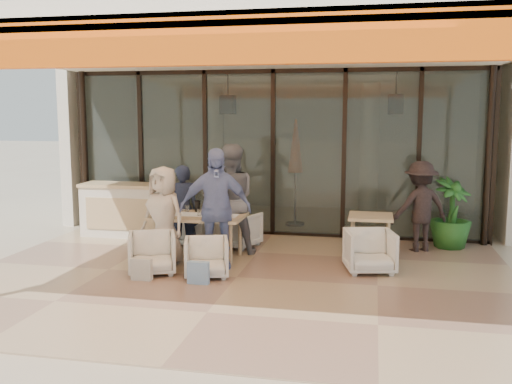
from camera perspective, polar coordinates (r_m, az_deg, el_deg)
ground at (r=8.36m, az=-1.95°, el=-8.66°), size 70.00×70.00×0.00m
terrace_floor at (r=8.36m, az=-1.95°, el=-8.63°), size 8.00×6.00×0.01m
terrace_structure at (r=7.80m, az=-2.54°, el=14.28°), size 8.00×6.00×3.40m
glass_storefront at (r=10.97m, az=1.72°, el=3.84°), size 8.08×0.10×3.20m
interior_block at (r=13.23m, az=3.53°, el=7.27°), size 9.05×3.62×3.52m
host_counter at (r=11.22m, az=-12.50°, el=-1.76°), size 1.85×0.65×1.04m
dining_table at (r=9.31m, az=-5.84°, el=-2.63°), size 1.50×0.90×0.93m
chair_far_left at (r=10.39m, az=-6.41°, el=-3.69°), size 0.59×0.55×0.60m
chair_far_right at (r=10.15m, az=-1.90°, el=-3.62°), size 0.86×0.83×0.70m
chair_near_left at (r=8.64m, az=-10.36°, el=-5.85°), size 0.86×0.84×0.70m
chair_near_right at (r=8.37m, az=-4.98°, el=-6.38°), size 0.77×0.74×0.64m
diner_navy at (r=9.84m, az=-7.36°, el=-1.67°), size 0.64×0.53×1.51m
diner_grey at (r=9.57m, az=-2.62°, el=-0.78°), size 1.11×0.99×1.87m
diner_cream at (r=9.00m, az=-9.23°, el=-2.42°), size 0.88×0.70×1.57m
diner_periwinkle at (r=8.71m, az=-4.08°, el=-1.70°), size 1.18×0.75×1.86m
tote_bag_cream at (r=8.32m, az=-11.37°, el=-7.67°), size 0.30×0.10×0.34m
tote_bag_blue at (r=8.04m, az=-5.79°, el=-8.11°), size 0.30×0.10×0.34m
side_table at (r=9.41m, az=11.39°, el=-2.93°), size 0.70×0.70×0.74m
side_chair at (r=8.73m, az=11.30°, el=-5.65°), size 0.83×0.79×0.72m
standing_woman at (r=10.15m, az=16.09°, el=-1.43°), size 1.17×0.95×1.58m
potted_palm at (r=10.57m, az=18.90°, el=-2.07°), size 0.99×0.99×1.26m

